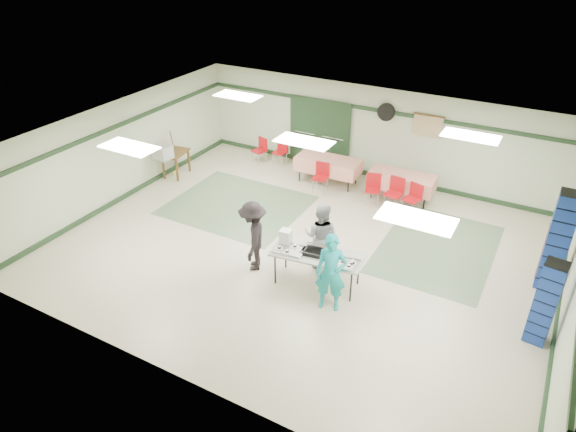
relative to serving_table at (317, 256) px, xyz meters
The scene contains 40 objects.
floor 1.56m from the serving_table, 129.92° to the left, with size 11.00×11.00×0.00m, color beige.
ceiling 2.42m from the serving_table, 129.92° to the left, with size 11.00×11.00×0.00m, color silver.
wall_back 5.67m from the serving_table, 99.09° to the left, with size 11.00×11.00×0.00m, color beige.
wall_front 3.61m from the serving_table, 104.53° to the right, with size 11.00×11.00×0.00m, color beige.
wall_left 6.51m from the serving_table, behind, with size 9.00×9.00×0.00m, color beige.
trim_back 5.76m from the serving_table, 99.14° to the left, with size 11.00×0.06×0.10m, color #1D361E.
baseboard_back 5.64m from the serving_table, 99.14° to the left, with size 11.00×0.06×0.12m, color #1D361E.
trim_left 6.59m from the serving_table, behind, with size 9.00×0.06×0.10m, color #1D361E.
baseboard_left 6.48m from the serving_table, behind, with size 9.00×0.06×0.12m, color #1D361E.
baseboard_right 4.75m from the serving_table, 13.09° to the left, with size 9.00×0.06×0.12m, color #1D361E.
green_patch_a 4.03m from the serving_table, 148.66° to the left, with size 3.50×3.00×0.01m, color #64825F.
green_patch_b 3.28m from the serving_table, 53.33° to the left, with size 2.50×3.50×0.01m, color #64825F.
double_door_left 6.32m from the serving_table, 119.31° to the left, with size 0.90×0.06×2.10m, color gray.
double_door_right 5.92m from the serving_table, 111.25° to the left, with size 0.90×0.06×2.10m, color gray.
door_frame 6.09m from the serving_table, 115.54° to the left, with size 2.00×0.03×2.15m, color #1D361E.
wall_fan 5.69m from the serving_table, 96.12° to the left, with size 0.50×0.50×0.10m, color black.
scroll_banner 5.65m from the serving_table, 83.68° to the left, with size 0.80×0.02×0.60m, color #CDB380.
serving_table is the anchor object (origin of this frame).
sheet_tray_right 0.61m from the serving_table, ahead, with size 0.61×0.46×0.02m, color silver.
sheet_tray_mid 0.14m from the serving_table, 130.27° to the left, with size 0.56×0.42×0.02m, color silver.
sheet_tray_left 0.59m from the serving_table, 164.41° to the right, with size 0.61×0.47×0.02m, color silver.
baking_pan 0.08m from the serving_table, 131.92° to the right, with size 0.52×0.33×0.08m, color black.
foam_box_stack 0.80m from the serving_table, behind, with size 0.23×0.21×0.32m, color white.
volunteer_teal 0.79m from the serving_table, 44.71° to the right, with size 0.61×0.40×1.66m, color teal.
volunteer_grey 0.67m from the serving_table, 109.57° to the left, with size 0.76×0.59×1.56m, color gray.
volunteer_dark 1.49m from the serving_table, behind, with size 1.05×0.60×1.62m, color black.
dining_table_a 4.52m from the serving_table, 85.56° to the left, with size 1.78×0.84×0.77m.
dining_table_b 4.88m from the serving_table, 112.31° to the left, with size 1.87×0.87×0.77m.
chair_a 3.97m from the serving_table, 84.77° to the left, with size 0.46×0.46×0.89m.
chair_b 3.95m from the serving_table, 93.63° to the left, with size 0.50×0.50×0.86m.
chair_c 4.04m from the serving_table, 77.57° to the left, with size 0.49×0.49×0.83m.
chair_d 4.33m from the serving_table, 114.44° to the left, with size 0.44×0.44×0.84m.
chair_loose_a 6.20m from the serving_table, 126.43° to the left, with size 0.40×0.40×0.82m.
chair_loose_b 6.44m from the serving_table, 131.95° to the left, with size 0.48×0.48×0.82m.
crate_stack_blue_a 4.84m from the serving_table, 28.01° to the left, with size 0.42×0.42×2.21m, color navy.
crate_stack_red 4.85m from the serving_table, 28.47° to the left, with size 0.42×0.42×1.36m, color maroon.
crate_stack_blue_b 4.28m from the serving_table, ahead, with size 0.37×0.37×1.70m, color navy.
printer_table 6.65m from the serving_table, 155.37° to the left, with size 0.69×0.95×0.74m.
office_printer 6.45m from the serving_table, 159.47° to the left, with size 0.48×0.42×0.38m, color #A7A6A2.
broom 6.75m from the serving_table, 155.07° to the left, with size 0.03×0.03×1.37m, color brown.
Camera 1 is at (4.57, -8.99, 6.73)m, focal length 32.00 mm.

